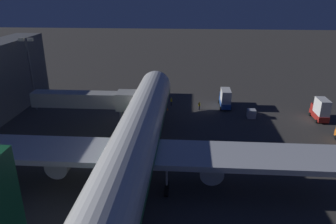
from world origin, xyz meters
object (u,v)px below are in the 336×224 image
Objects in this scene: traffic_cone_nose_port at (168,109)px; jet_bridge at (93,100)px; ops_van at (225,98)px; ground_crew_under_port_wing at (171,101)px; airliner_at_gate at (130,155)px; baggage_container_mid_row at (251,114)px; ground_crew_marshaller_fwd at (199,105)px; catering_truck at (321,110)px; apron_floodlight_mast at (30,69)px; traffic_cone_nose_starboard at (147,108)px.

jet_bridge is at bearing 43.09° from traffic_cone_nose_port.
ops_van is 11.64m from ground_crew_under_port_wing.
jet_bridge is at bearing -62.06° from airliner_at_gate.
ground_crew_under_port_wing is (-12.81, -14.40, -4.96)m from jet_bridge.
baggage_container_mid_row is (-29.07, -8.53, -5.13)m from jet_bridge.
ground_crew_marshaller_fwd is (-18.84, -12.15, -5.00)m from jet_bridge.
traffic_cone_nose_port is at bearing -6.13° from catering_truck.
airliner_at_gate is 10.64× the size of ops_van.
apron_floodlight_mast reaches higher than baggage_container_mid_row.
apron_floodlight_mast is at bearing -48.45° from airliner_at_gate.
apron_floodlight_mast is 2.49× the size of ops_van.
baggage_container_mid_row is at bearing -163.64° from jet_bridge.
traffic_cone_nose_starboard is at bearing -124.36° from jet_bridge.
baggage_container_mid_row is at bearing 172.25° from traffic_cone_nose_starboard.
baggage_container_mid_row is 21.46m from traffic_cone_nose_starboard.
ground_crew_marshaller_fwd is 11.08m from traffic_cone_nose_starboard.
catering_truck is at bearing 174.65° from traffic_cone_nose_starboard.
catering_truck is 9.65× the size of traffic_cone_nose_starboard.
traffic_cone_nose_starboard is at bearing 0.00° from traffic_cone_nose_port.
ops_van is at bearing 179.31° from ground_crew_under_port_wing.
traffic_cone_nose_port is at bearing -176.83° from apron_floodlight_mast.
jet_bridge is (10.01, -18.88, 0.09)m from airliner_at_gate.
baggage_container_mid_row is at bearing 129.14° from ops_van.
catering_truck reaches higher than baggage_container_mid_row.
apron_floodlight_mast is at bearing 3.17° from traffic_cone_nose_port.
airliner_at_gate is 36.34m from ops_van.
airliner_at_gate is 33.76m from baggage_container_mid_row.
traffic_cone_nose_starboard is at bearing 3.77° from ground_crew_marshaller_fwd.
ops_van is 10.90× the size of traffic_cone_nose_port.
apron_floodlight_mast reaches higher than traffic_cone_nose_starboard.
ground_crew_under_port_wing is at bearing -94.81° from airliner_at_gate.
airliner_at_gate is 30.90m from traffic_cone_nose_starboard.
apron_floodlight_mast is 35.30m from ground_crew_marshaller_fwd.
airliner_at_gate is 42.13m from catering_truck.
airliner_at_gate is 21.37m from jet_bridge.
ground_crew_marshaller_fwd is at bearing 20.70° from ops_van.
traffic_cone_nose_starboard is (2.20, -30.31, -5.60)m from airliner_at_gate.
ground_crew_under_port_wing is (6.03, -2.24, 0.04)m from ground_crew_marshaller_fwd.
jet_bridge is 14.96m from traffic_cone_nose_starboard.
airliner_at_gate is 115.92× the size of traffic_cone_nose_port.
catering_truck is 0.89× the size of ops_van.
apron_floodlight_mast reaches higher than jet_bridge.
ground_crew_marshaller_fwd is at bearing 159.60° from ground_crew_under_port_wing.
traffic_cone_nose_port is (12.20, 2.83, -1.74)m from ops_van.
ground_crew_under_port_wing is (29.25, -6.18, -1.15)m from catering_truck.
traffic_cone_nose_starboard is (-7.81, -11.43, -5.69)m from jet_bridge.
jet_bridge is 43.02m from catering_truck.
apron_floodlight_mast is 2.81× the size of catering_truck.
catering_truck is 9.65× the size of traffic_cone_nose_port.
catering_truck is at bearing 170.39° from ground_crew_marshaller_fwd.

